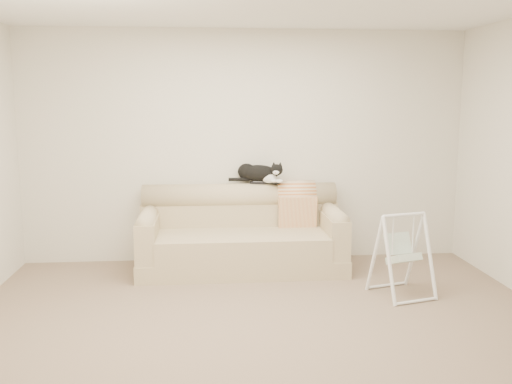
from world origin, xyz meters
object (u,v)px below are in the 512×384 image
remote_b (273,183)px  sofa (241,237)px  tuxedo_cat (259,173)px  baby_swing (402,254)px  remote_a (258,183)px

remote_b → sofa: bearing=-149.7°
sofa → tuxedo_cat: 0.75m
sofa → tuxedo_cat: (0.22, 0.27, 0.66)m
baby_swing → remote_b: bearing=131.4°
sofa → baby_swing: size_ratio=2.77×
tuxedo_cat → baby_swing: tuxedo_cat is taller
sofa → remote_b: remote_b is taller
tuxedo_cat → remote_b: bearing=-18.2°
sofa → tuxedo_cat: bearing=50.5°
sofa → remote_b: bearing=30.3°
sofa → baby_swing: sofa is taller
remote_b → tuxedo_cat: bearing=161.8°
remote_a → tuxedo_cat: size_ratio=0.30×
tuxedo_cat → baby_swing: bearing=-46.0°
sofa → remote_a: (0.20, 0.24, 0.56)m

